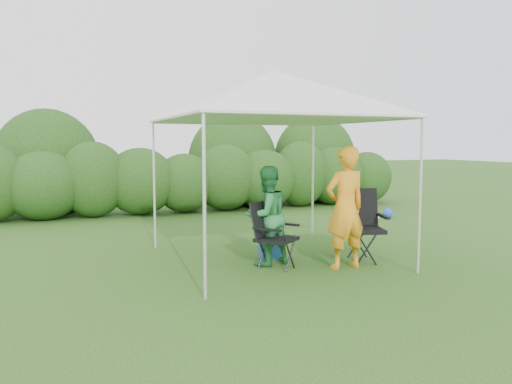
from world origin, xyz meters
name	(u,v)px	position (x,y,z in m)	size (l,w,h in m)	color
ground	(287,267)	(0.00, 0.00, 0.00)	(70.00, 70.00, 0.00)	#325D1D
hedge	(184,180)	(0.00, 6.00, 0.82)	(12.46, 1.53, 1.80)	#264D18
canopy	(273,96)	(0.00, 0.50, 2.46)	(3.10, 3.10, 2.83)	silver
chair_right	(361,220)	(1.22, -0.03, 0.61)	(0.79, 0.76, 1.07)	black
chair_left	(271,230)	(-0.23, 0.05, 0.53)	(0.74, 0.73, 0.94)	black
man	(345,208)	(0.72, -0.39, 0.86)	(0.63, 0.41, 1.72)	orange
woman	(267,216)	(-0.22, 0.22, 0.72)	(0.70, 0.54, 1.44)	#2A8041
cooler	(271,247)	(0.01, 0.57, 0.16)	(0.43, 0.35, 0.32)	#205296
bottle	(276,229)	(0.07, 0.53, 0.46)	(0.07, 0.07, 0.26)	#592D0C
lawn_toy	(376,212)	(3.94, 3.37, 0.14)	(0.60, 0.50, 0.30)	yellow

